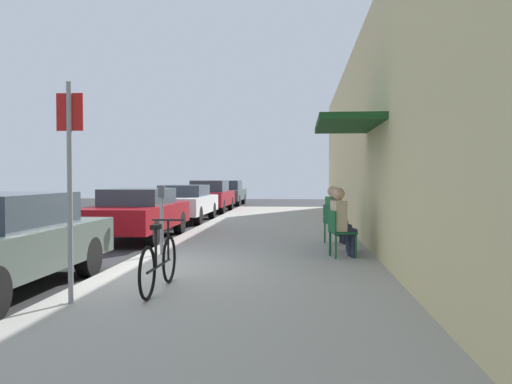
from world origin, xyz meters
name	(u,v)px	position (x,y,z in m)	size (l,w,h in m)	color
ground_plane	(109,276)	(0.00, 0.00, 0.00)	(60.00, 60.00, 0.00)	#2D2D30
sidewalk_slab	(257,256)	(2.25, 2.00, 0.06)	(4.50, 32.00, 0.12)	#9E9B93
building_facade	(382,129)	(4.64, 2.00, 2.54)	(1.40, 32.00, 5.07)	beige
parked_car_1	(137,213)	(-1.10, 4.92, 0.69)	(1.80, 4.40, 1.31)	maroon
parked_car_2	(184,202)	(-1.10, 10.32, 0.70)	(1.80, 4.40, 1.32)	silver
parked_car_3	(210,196)	(-1.10, 15.62, 0.74)	(1.80, 4.40, 1.45)	maroon
parked_car_4	(227,193)	(-1.10, 21.34, 0.73)	(1.80, 4.40, 1.41)	#47514C
parking_meter	(162,215)	(0.45, 1.59, 0.89)	(0.12, 0.10, 1.32)	slate
street_sign	(70,174)	(0.40, -2.27, 1.64)	(0.32, 0.06, 2.60)	gray
bicycle_0	(159,263)	(1.26, -1.53, 0.48)	(0.46, 1.71, 0.90)	black
cafe_chair_0	(339,230)	(3.80, 1.54, 0.62)	(0.53, 0.53, 0.87)	#14592D
seated_patron_0	(342,220)	(3.86, 1.55, 0.82)	(0.49, 0.44, 1.29)	#232838
cafe_chair_1	(336,226)	(3.80, 2.32, 0.62)	(0.45, 0.45, 0.87)	#14592D
seated_patron_1	(339,217)	(3.86, 2.32, 0.82)	(0.43, 0.37, 1.29)	#232838
cafe_chair_2	(332,221)	(3.80, 3.51, 0.62)	(0.54, 0.54, 0.87)	#14592D
seated_patron_2	(335,213)	(3.86, 3.53, 0.82)	(0.50, 0.45, 1.29)	#232838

